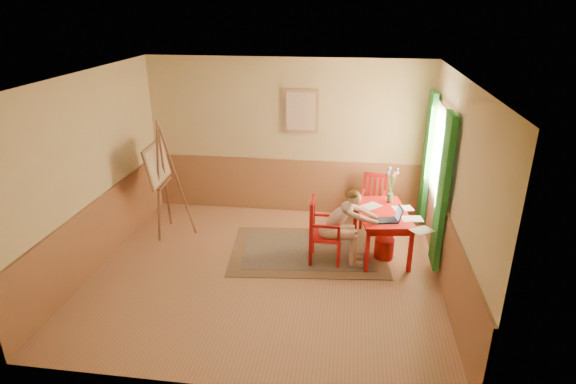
# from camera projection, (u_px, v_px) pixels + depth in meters

# --- Properties ---
(room) EXTENTS (5.04, 4.54, 2.84)m
(room) POSITION_uv_depth(u_px,v_px,m) (264.00, 182.00, 6.38)
(room) COLOR tan
(room) RESTS_ON ground
(wainscot) EXTENTS (5.00, 4.50, 1.00)m
(wainscot) POSITION_uv_depth(u_px,v_px,m) (274.00, 218.00, 7.45)
(wainscot) COLOR #A46C47
(wainscot) RESTS_ON room
(window) EXTENTS (0.12, 2.01, 2.20)m
(window) POSITION_uv_depth(u_px,v_px,m) (436.00, 168.00, 7.11)
(window) COLOR white
(window) RESTS_ON room
(wall_portrait) EXTENTS (0.60, 0.05, 0.76)m
(wall_portrait) POSITION_uv_depth(u_px,v_px,m) (301.00, 111.00, 8.18)
(wall_portrait) COLOR #A47858
(wall_portrait) RESTS_ON room
(rug) EXTENTS (2.55, 1.84, 0.02)m
(rug) POSITION_uv_depth(u_px,v_px,m) (308.00, 251.00, 7.46)
(rug) COLOR #8C7251
(rug) RESTS_ON room
(table) EXTENTS (0.90, 1.30, 0.72)m
(table) POSITION_uv_depth(u_px,v_px,m) (382.00, 217.00, 7.18)
(table) COLOR red
(table) RESTS_ON room
(chair_left) EXTENTS (0.46, 0.44, 1.00)m
(chair_left) POSITION_uv_depth(u_px,v_px,m) (322.00, 231.00, 7.03)
(chair_left) COLOR red
(chair_left) RESTS_ON room
(chair_back) EXTENTS (0.45, 0.46, 0.91)m
(chair_back) POSITION_uv_depth(u_px,v_px,m) (373.00, 201.00, 8.19)
(chair_back) COLOR red
(chair_back) RESTS_ON room
(figure) EXTENTS (0.87, 0.38, 1.18)m
(figure) POSITION_uv_depth(u_px,v_px,m) (342.00, 223.00, 6.92)
(figure) COLOR #D4AB90
(figure) RESTS_ON room
(laptop) EXTENTS (0.39, 0.29, 0.22)m
(laptop) POSITION_uv_depth(u_px,v_px,m) (391.00, 218.00, 6.82)
(laptop) COLOR #1E2338
(laptop) RESTS_ON table
(papers) EXTENTS (1.04, 1.11, 0.00)m
(papers) POSITION_uv_depth(u_px,v_px,m) (401.00, 215.00, 7.00)
(papers) COLOR white
(papers) RESTS_ON table
(vase) EXTENTS (0.22, 0.28, 0.57)m
(vase) POSITION_uv_depth(u_px,v_px,m) (391.00, 187.00, 7.38)
(vase) COLOR #3F724C
(vase) RESTS_ON table
(wastebasket) EXTENTS (0.39, 0.39, 0.32)m
(wastebasket) POSITION_uv_depth(u_px,v_px,m) (384.00, 248.00, 7.23)
(wastebasket) COLOR #B11812
(wastebasket) RESTS_ON room
(easel) EXTENTS (0.67, 0.87, 1.95)m
(easel) POSITION_uv_depth(u_px,v_px,m) (160.00, 168.00, 7.66)
(easel) COLOR brown
(easel) RESTS_ON room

